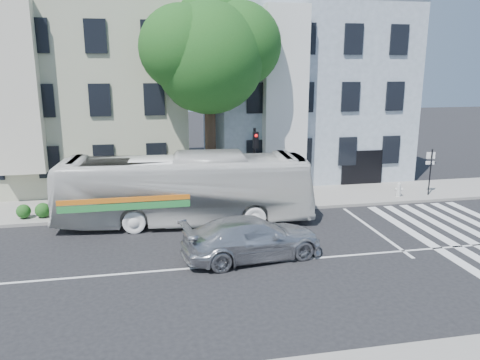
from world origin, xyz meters
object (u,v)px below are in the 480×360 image
object	(u,v)px
sedan	(253,238)
traffic_signal	(255,156)
bus	(185,189)
fire_hydrant	(399,189)

from	to	relation	value
sedan	traffic_signal	xyz separation A→B (m)	(1.60, 6.64, 1.85)
bus	sedan	size ratio (longest dim) A/B	2.16
fire_hydrant	bus	bearing A→B (deg)	-171.78
bus	traffic_signal	xyz separation A→B (m)	(3.75, 2.02, 1.01)
sedan	bus	bearing A→B (deg)	16.90
traffic_signal	bus	bearing A→B (deg)	-151.25
bus	fire_hydrant	size ratio (longest dim) A/B	14.91
sedan	fire_hydrant	distance (m)	11.54
bus	traffic_signal	distance (m)	4.38
sedan	traffic_signal	distance (m)	7.07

